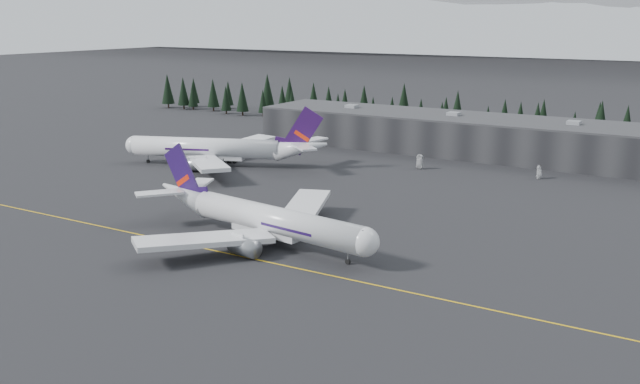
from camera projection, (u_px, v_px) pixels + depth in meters
The scene contains 8 objects.
ground at pixel (267, 258), 139.23m from camera, with size 1400.00×1400.00×0.00m, color black.
taxiline at pixel (261, 261), 137.57m from camera, with size 400.00×0.40×0.02m, color gold.
terminal at pixel (481, 136), 241.36m from camera, with size 160.00×30.00×12.60m.
treeline at pixel (513, 119), 271.74m from camera, with size 360.00×20.00×15.00m, color black.
jet_main at pixel (258, 217), 148.78m from camera, with size 61.20×56.15×18.05m.
jet_parked at pixel (223, 149), 222.94m from camera, with size 63.56×56.73×19.38m.
gse_vehicle_a at pixel (420, 167), 219.47m from camera, with size 2.12×4.59×1.28m, color silver.
gse_vehicle_b at pixel (539, 177), 206.12m from camera, with size 1.59×3.94×1.34m, color silver.
Camera 1 is at (77.46, -107.39, 46.08)m, focal length 40.00 mm.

